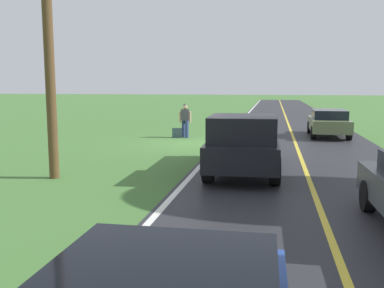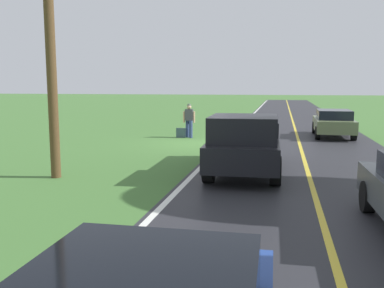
% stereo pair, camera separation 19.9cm
% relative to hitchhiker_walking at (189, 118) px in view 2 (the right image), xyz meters
% --- Properties ---
extents(ground_plane, '(200.00, 200.00, 0.00)m').
position_rel_hitchhiker_walking_xyz_m(ground_plane, '(-0.93, 2.18, -0.98)').
color(ground_plane, '#427033').
extents(road_surface, '(7.15, 120.00, 0.00)m').
position_rel_hitchhiker_walking_xyz_m(road_surface, '(-5.46, 2.18, -0.98)').
color(road_surface, '#28282D').
rests_on(road_surface, ground).
extents(lane_edge_line, '(0.16, 117.60, 0.00)m').
position_rel_hitchhiker_walking_xyz_m(lane_edge_line, '(-2.07, 2.18, -0.98)').
color(lane_edge_line, silver).
rests_on(lane_edge_line, ground).
extents(lane_centre_line, '(0.14, 117.60, 0.00)m').
position_rel_hitchhiker_walking_xyz_m(lane_centre_line, '(-5.46, 2.18, -0.98)').
color(lane_centre_line, gold).
rests_on(lane_centre_line, ground).
extents(hitchhiker_walking, '(0.62, 0.51, 1.75)m').
position_rel_hitchhiker_walking_xyz_m(hitchhiker_walking, '(0.00, 0.00, 0.00)').
color(hitchhiker_walking, navy).
rests_on(hitchhiker_walking, ground).
extents(suitcase_carried, '(0.47, 0.21, 0.49)m').
position_rel_hitchhiker_walking_xyz_m(suitcase_carried, '(0.42, 0.09, -0.74)').
color(suitcase_carried, '#384C56').
rests_on(suitcase_carried, ground).
extents(pickup_truck_passing, '(2.21, 5.45, 1.82)m').
position_rel_hitchhiker_walking_xyz_m(pickup_truck_passing, '(-3.55, 8.36, -0.01)').
color(pickup_truck_passing, black).
rests_on(pickup_truck_passing, ground).
extents(sedan_near_oncoming, '(1.99, 4.43, 1.41)m').
position_rel_hitchhiker_walking_xyz_m(sedan_near_oncoming, '(-7.27, -1.86, -0.23)').
color(sedan_near_oncoming, '#66754C').
rests_on(sedan_near_oncoming, ground).
extents(utility_pole_roadside, '(0.28, 0.28, 7.76)m').
position_rel_hitchhiker_walking_xyz_m(utility_pole_roadside, '(1.78, 10.07, 2.90)').
color(utility_pole_roadside, brown).
rests_on(utility_pole_roadside, ground).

